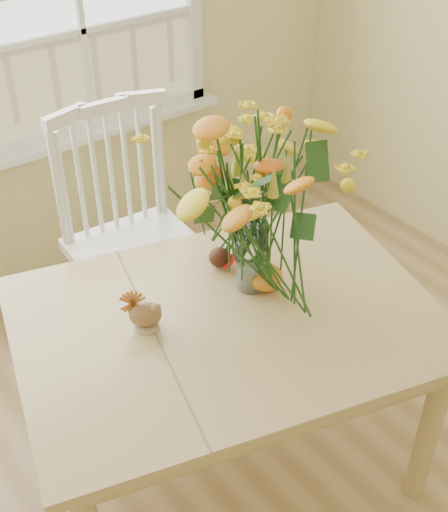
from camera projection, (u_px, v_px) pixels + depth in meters
dining_table at (228, 337)px, 2.18m from camera, size 1.50×1.23×0.70m
windsor_chair at (127, 226)px, 2.74m from camera, size 0.52×0.49×1.05m
flower_vase at (254, 194)px, 2.05m from camera, size 0.49×0.49×0.58m
pumpkin at (266, 278)px, 2.21m from camera, size 0.11×0.11×0.09m
turkey_figurine at (145, 315)px, 2.06m from camera, size 0.12×0.12×0.13m
dark_gourd at (220, 258)px, 2.32m from camera, size 0.13×0.08×0.07m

